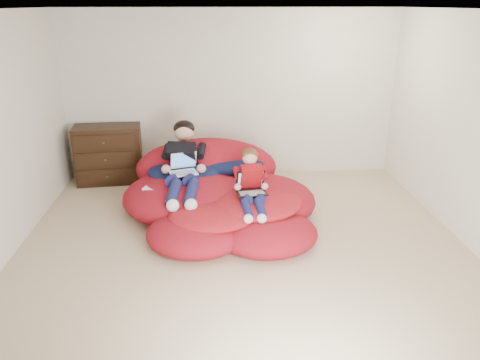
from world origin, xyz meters
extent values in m
cube|color=#C4AE8C|center=(0.00, 0.00, -0.12)|extent=(5.10, 5.10, 0.25)
cube|color=silver|center=(0.00, 2.51, 1.25)|extent=(5.10, 0.02, 2.50)
cube|color=silver|center=(0.00, -2.51, 1.25)|extent=(5.10, 0.02, 2.50)
cube|color=silver|center=(0.00, 0.00, 2.51)|extent=(5.10, 5.10, 0.02)
cube|color=black|center=(-1.86, 2.25, 0.43)|extent=(1.01, 0.58, 0.87)
cube|color=black|center=(-1.86, 2.00, 0.17)|extent=(0.86, 0.11, 0.21)
cylinder|color=#4C3F26|center=(-1.86, 1.98, 0.17)|extent=(0.04, 0.06, 0.03)
cube|color=black|center=(-1.86, 2.00, 0.43)|extent=(0.86, 0.11, 0.21)
cylinder|color=#4C3F26|center=(-1.86, 1.98, 0.43)|extent=(0.04, 0.06, 0.03)
cube|color=black|center=(-1.86, 2.00, 0.69)|extent=(0.86, 0.11, 0.21)
cylinder|color=#4C3F26|center=(-1.86, 1.98, 0.69)|extent=(0.04, 0.06, 0.03)
ellipsoid|color=#AC1321|center=(-0.62, 1.03, 0.22)|extent=(1.71, 1.53, 0.61)
ellipsoid|color=#AC1321|center=(0.25, 0.89, 0.20)|extent=(1.47, 1.43, 0.53)
ellipsoid|color=#AC1321|center=(-0.16, 0.43, 0.18)|extent=(1.33, 1.07, 0.43)
ellipsoid|color=#AC1321|center=(-0.51, 0.14, 0.14)|extent=(1.14, 1.04, 0.38)
ellipsoid|color=#AC1321|center=(0.27, 0.13, 0.13)|extent=(1.16, 1.06, 0.38)
ellipsoid|color=#AC1321|center=(-0.40, 1.58, 0.40)|extent=(1.94, 0.86, 0.86)
ellipsoid|color=#121C42|center=(-0.67, 1.27, 0.48)|extent=(0.99, 0.81, 0.25)
ellipsoid|color=#121C42|center=(-0.09, 1.42, 0.52)|extent=(0.97, 0.68, 0.23)
ellipsoid|color=red|center=(0.18, 0.54, 0.34)|extent=(1.12, 1.12, 0.20)
ellipsoid|color=red|center=(-0.33, 0.29, 0.30)|extent=(1.01, 0.91, 0.18)
ellipsoid|color=#EEE4CE|center=(-0.74, 1.64, 0.62)|extent=(0.43, 0.28, 0.28)
cube|color=black|center=(-0.68, 1.25, 0.67)|extent=(0.43, 0.54, 0.51)
sphere|color=tan|center=(-0.68, 1.43, 0.97)|extent=(0.25, 0.25, 0.25)
ellipsoid|color=black|center=(-0.68, 1.46, 1.01)|extent=(0.28, 0.26, 0.21)
cylinder|color=#151844|center=(-0.78, 0.88, 0.51)|extent=(0.23, 0.43, 0.23)
cylinder|color=#151844|center=(-0.78, 0.52, 0.48)|extent=(0.20, 0.41, 0.26)
sphere|color=white|center=(-0.78, 0.32, 0.41)|extent=(0.15, 0.15, 0.15)
cylinder|color=#151844|center=(-0.58, 0.88, 0.51)|extent=(0.23, 0.43, 0.23)
cylinder|color=#151844|center=(-0.58, 0.52, 0.48)|extent=(0.20, 0.41, 0.26)
sphere|color=white|center=(-0.58, 0.32, 0.41)|extent=(0.15, 0.15, 0.15)
cube|color=#A10E14|center=(0.12, 0.62, 0.59)|extent=(0.29, 0.31, 0.40)
sphere|color=tan|center=(0.12, 0.70, 0.84)|extent=(0.18, 0.18, 0.18)
ellipsoid|color=#493013|center=(0.12, 0.72, 0.87)|extent=(0.20, 0.19, 0.15)
cylinder|color=#151844|center=(0.05, 0.41, 0.44)|extent=(0.16, 0.30, 0.16)
cylinder|color=#151844|center=(0.05, 0.15, 0.42)|extent=(0.14, 0.29, 0.19)
sphere|color=white|center=(0.05, 0.00, 0.37)|extent=(0.11, 0.11, 0.11)
cylinder|color=#151844|center=(0.20, 0.41, 0.44)|extent=(0.16, 0.30, 0.16)
cylinder|color=#151844|center=(0.20, 0.15, 0.42)|extent=(0.14, 0.29, 0.19)
sphere|color=white|center=(0.20, 0.00, 0.37)|extent=(0.11, 0.11, 0.11)
cube|color=white|center=(-0.68, 0.90, 0.59)|extent=(0.38, 0.31, 0.01)
cube|color=gray|center=(-0.68, 0.89, 0.60)|extent=(0.30, 0.20, 0.00)
cube|color=white|center=(-0.68, 1.05, 0.71)|extent=(0.34, 0.18, 0.22)
cube|color=#3972C4|center=(-0.68, 1.04, 0.71)|extent=(0.29, 0.14, 0.18)
cube|color=black|center=(0.12, 0.42, 0.50)|extent=(0.37, 0.28, 0.01)
cube|color=gray|center=(0.12, 0.41, 0.51)|extent=(0.30, 0.17, 0.00)
cube|color=black|center=(0.12, 0.58, 0.61)|extent=(0.35, 0.15, 0.22)
cube|color=teal|center=(0.12, 0.57, 0.62)|extent=(0.30, 0.12, 0.18)
cube|color=white|center=(-1.07, 0.81, 0.42)|extent=(0.22, 0.22, 0.06)
camera|label=1|loc=(-0.35, -4.56, 2.55)|focal=35.00mm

